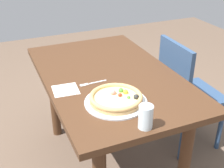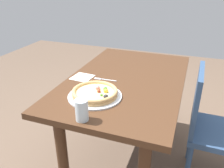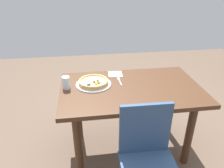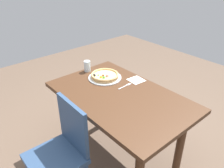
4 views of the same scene
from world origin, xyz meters
The scene contains 8 objects.
ground_plane centered at (0.00, 0.00, 0.00)m, with size 6.00×6.00×0.00m, color brown.
dining_table centered at (0.00, 0.00, 0.62)m, with size 1.28×0.79×0.73m.
chair_near centered at (0.00, -0.61, 0.47)m, with size 0.41×0.41×0.86m.
plate centered at (-0.33, 0.10, 0.74)m, with size 0.33×0.33×0.01m, color silver.
pizza centered at (-0.33, 0.10, 0.76)m, with size 0.28×0.28×0.05m.
fork centered at (-0.08, 0.15, 0.74)m, with size 0.02×0.17×0.00m.
drinking_glass centered at (-0.58, 0.06, 0.79)m, with size 0.07×0.07×0.11m, color silver.
napkin centered at (-0.10, 0.30, 0.74)m, with size 0.14×0.14×0.00m, color white.
Camera 4 is at (1.24, -1.16, 1.79)m, focal length 36.57 mm.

